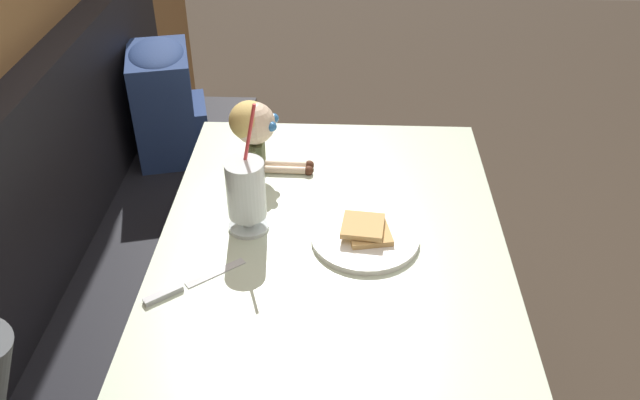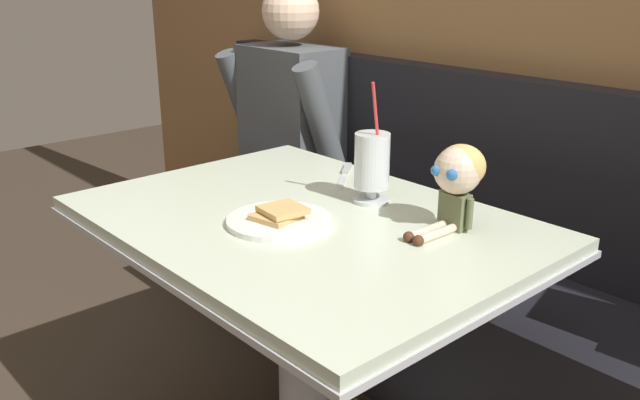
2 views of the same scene
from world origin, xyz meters
The scene contains 7 objects.
booth_bench centered at (0.00, 0.81, 0.33)m, with size 2.60×0.48×1.00m.
diner_table centered at (0.00, 0.18, 0.54)m, with size 1.11×0.81×0.74m.
toast_plate centered at (0.00, 0.10, 0.75)m, with size 0.25×0.25×0.04m.
milkshake_glass centered at (0.04, 0.38, 0.84)m, with size 0.10×0.10×0.31m.
butter_knife centered at (-0.18, 0.50, 0.74)m, with size 0.16×0.20×0.01m.
seated_doll centered at (0.29, 0.39, 0.87)m, with size 0.11×0.22×0.20m.
backpack centered at (0.86, 0.78, 0.66)m, with size 0.34×0.30×0.41m.
Camera 1 is at (-1.19, 0.16, 1.69)m, focal length 36.95 mm.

